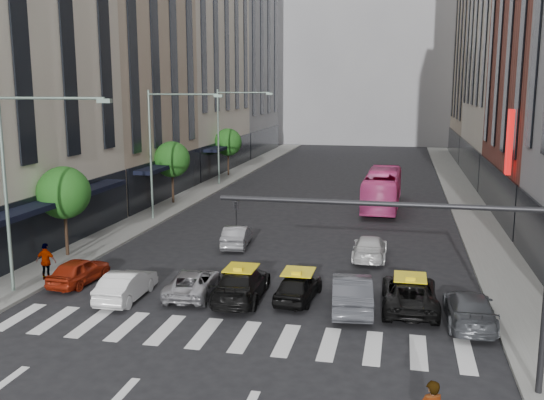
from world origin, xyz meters
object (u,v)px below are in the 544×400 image
Objects in this scene: taxi_center at (298,286)px; pedestrian_far at (46,261)px; car_white_front at (126,285)px; bus at (382,189)px; streetlamp_near at (23,166)px; streetlamp_mid at (163,137)px; car_red at (79,271)px; streetlamp_far at (228,124)px; taxi_left at (241,284)px.

taxi_center is 12.31m from pedestrian_far.
bus reaches higher than car_white_front.
streetlamp_near reaches higher than taxi_center.
streetlamp_near is 0.84× the size of bus.
streetlamp_mid is at bearing 29.64° from bus.
taxi_center reaches higher than car_red.
streetlamp_near is 1.00× the size of streetlamp_mid.
streetlamp_mid is 15.02m from pedestrian_far.
streetlamp_near is 16.00m from streetlamp_mid.
taxi_center is at bearing 84.07° from bus.
streetlamp_mid and streetlamp_far have the same top height.
streetlamp_mid is 19.23m from taxi_center.
streetlamp_mid is 17.38m from bus.
streetlamp_near reaches higher than taxi_left.
car_red is at bearing -5.88° from taxi_left.
streetlamp_mid is at bearing -74.94° from car_white_front.
streetlamp_near is 6.88m from car_white_front.
streetlamp_near is 10.88m from taxi_left.
streetlamp_mid is 1.83× the size of taxi_left.
streetlamp_far is at bearing -27.05° from bus.
streetlamp_near is 5.18m from pedestrian_far.
bus is (2.89, 22.05, 0.84)m from taxi_center.
bus is (14.83, 23.92, -4.42)m from streetlamp_near.
car_white_front is at bearing 67.67° from bus.
car_white_front reaches higher than car_red.
car_red is at bearing -84.90° from streetlamp_mid.
car_red is 2.07× the size of pedestrian_far.
streetlamp_mid reaches higher than taxi_left.
streetlamp_near is 1.83× the size of taxi_left.
bus is (13.58, 21.96, 0.85)m from car_red.
streetlamp_far is at bearing 90.00° from streetlamp_mid.
streetlamp_far is 32.31m from car_white_front.
streetlamp_mid is at bearing -90.71° from pedestrian_far.
car_white_front is at bearing 16.31° from taxi_center.
streetlamp_mid is 4.98× the size of pedestrian_far.
taxi_left is at bearing -169.03° from car_white_front.
taxi_center is at bearing -49.79° from streetlamp_mid.
car_white_front is 7.65m from taxi_center.
pedestrian_far is at bearing 57.07° from bus.
car_red is 25.84m from bus.
car_red is 0.76× the size of taxi_left.
taxi_left is (8.19, -0.48, 0.08)m from car_red.
pedestrian_far reaches higher than taxi_left.
bus is (14.83, 7.92, -4.42)m from streetlamp_mid.
pedestrian_far is (-15.19, -22.13, -0.44)m from bus.
streetlamp_mid is at bearing -59.46° from taxi_left.
streetlamp_near is at bearing 4.66° from car_white_front.
bus is at bearing -28.58° from streetlamp_far.
streetlamp_near reaches higher than bus.
streetlamp_near is at bearing 6.38° from taxi_left.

